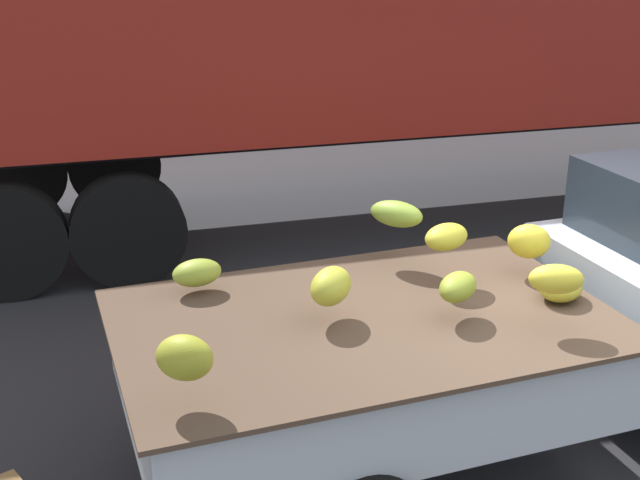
% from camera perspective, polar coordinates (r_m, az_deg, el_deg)
% --- Properties ---
extents(ground, '(220.00, 220.00, 0.00)m').
position_cam_1_polar(ground, '(5.84, 15.93, -13.86)').
color(ground, '#28282B').
extents(curb_strip, '(80.00, 0.80, 0.16)m').
position_cam_1_polar(curb_strip, '(13.34, -5.65, 6.91)').
color(curb_strip, gray).
rests_on(curb_strip, ground).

